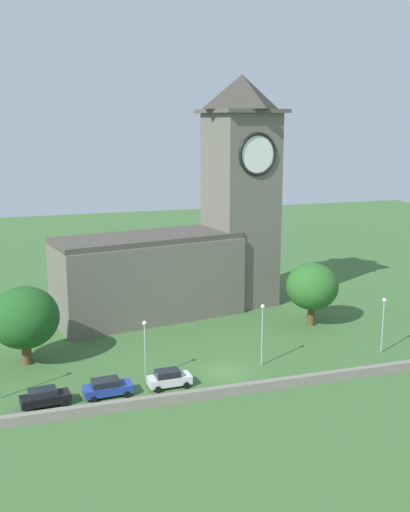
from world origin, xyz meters
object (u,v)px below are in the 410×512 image
at_px(car_blue, 107,387).
at_px(streetlamp_central, 262,325).
at_px(tree_riverside_east, 312,286).
at_px(streetlamp_west_mid, 145,340).
at_px(streetlamp_east_mid, 383,316).
at_px(car_white, 169,378).
at_px(car_black, 45,397).
at_px(tree_by_tower, 24,318).
at_px(church, 193,235).

distance_m(car_blue, streetlamp_central, 17.13).
distance_m(streetlamp_central, tree_riverside_east, 15.01).
xyz_separation_m(streetlamp_west_mid, streetlamp_east_mid, (26.40, -0.85, 0.10)).
relative_size(car_white, streetlamp_central, 0.63).
relative_size(car_black, streetlamp_east_mid, 0.73).
xyz_separation_m(tree_by_tower, tree_riverside_east, (34.40, 2.23, -0.08)).
relative_size(church, streetlamp_west_mid, 5.19).
bearing_deg(car_white, car_black, -177.56).
relative_size(car_black, streetlamp_central, 0.68).
height_order(streetlamp_east_mid, tree_riverside_east, tree_riverside_east).
bearing_deg(car_white, car_blue, -178.41).
height_order(streetlamp_central, tree_riverside_east, tree_riverside_east).
height_order(streetlamp_west_mid, streetlamp_east_mid, streetlamp_east_mid).
relative_size(car_black, car_white, 1.09).
bearing_deg(streetlamp_central, car_white, -167.92).
relative_size(streetlamp_central, tree_riverside_east, 0.84).
xyz_separation_m(streetlamp_east_mid, tree_riverside_east, (-3.02, 10.87, 0.75)).
xyz_separation_m(car_black, car_white, (11.65, 0.50, 0.04)).
xyz_separation_m(church, car_black, (-21.10, -23.80, -9.48)).
height_order(car_black, car_blue, car_blue).
relative_size(church, car_blue, 6.83).
distance_m(streetlamp_central, tree_by_tower, 24.71).
bearing_deg(car_white, streetlamp_east_mid, 3.65).
bearing_deg(streetlamp_west_mid, streetlamp_central, -0.70).
relative_size(church, streetlamp_east_mid, 5.04).
relative_size(streetlamp_west_mid, tree_by_tower, 0.73).
bearing_deg(car_black, streetlamp_west_mid, 16.45).
xyz_separation_m(streetlamp_central, tree_riverside_east, (11.02, 10.18, 0.53)).
bearing_deg(car_black, car_blue, 3.33).
bearing_deg(streetlamp_central, car_black, -172.91).
bearing_deg(car_blue, streetlamp_east_mid, 3.25).
height_order(car_blue, tree_by_tower, tree_by_tower).
bearing_deg(streetlamp_east_mid, church, 124.95).
height_order(church, car_white, church).
distance_m(car_black, car_white, 11.66).
bearing_deg(streetlamp_east_mid, streetlamp_west_mid, 178.16).
xyz_separation_m(church, tree_riverside_east, (12.17, -10.86, -5.31)).
bearing_deg(tree_by_tower, streetlamp_central, -18.76).
height_order(church, car_black, church).
bearing_deg(church, tree_by_tower, -149.52).
xyz_separation_m(car_blue, streetlamp_central, (16.56, 2.44, 3.63)).
bearing_deg(tree_riverside_east, car_white, -150.07).
relative_size(church, tree_riverside_east, 3.97).
height_order(streetlamp_east_mid, tree_by_tower, tree_by_tower).
relative_size(car_black, tree_riverside_east, 0.57).
distance_m(church, car_white, 26.86).
distance_m(car_blue, tree_by_tower, 13.13).
relative_size(streetlamp_west_mid, streetlamp_east_mid, 0.97).
bearing_deg(church, car_black, -131.56).
distance_m(car_black, streetlamp_east_mid, 36.51).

